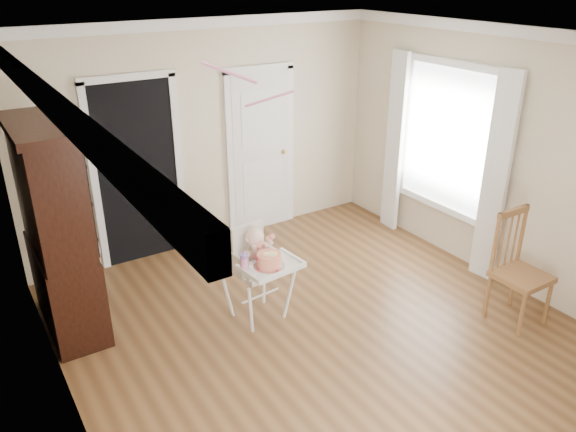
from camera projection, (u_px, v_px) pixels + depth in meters
floor at (329, 336)px, 5.32m from camera, size 5.00×5.00×0.00m
ceiling at (339, 41)px, 4.22m from camera, size 5.00×5.00×0.00m
wall_back at (208, 136)px, 6.70m from camera, size 4.50×0.00×4.50m
wall_left at (57, 278)px, 3.67m from camera, size 0.00×5.00×5.00m
wall_right at (506, 161)px, 5.87m from camera, size 0.00×5.00×5.00m
crown_molding at (339, 49)px, 4.24m from camera, size 4.50×5.00×0.12m
doorway at (138, 169)px, 6.34m from camera, size 1.06×0.05×2.22m
closet_door at (261, 153)px, 7.15m from camera, size 0.96×0.09×2.13m
window_right at (443, 148)px, 6.48m from camera, size 0.13×1.84×2.30m
high_chair at (257, 264)px, 5.38m from camera, size 0.62×0.74×0.98m
baby at (256, 250)px, 5.34m from camera, size 0.29×0.22×0.43m
cake at (269, 260)px, 5.14m from camera, size 0.29×0.29×0.14m
sippy_cup at (244, 261)px, 5.09m from camera, size 0.08×0.08×0.20m
china_cabinet at (58, 231)px, 5.09m from camera, size 0.53×1.20×2.03m
dining_chair at (519, 272)px, 5.39m from camera, size 0.46×0.46×1.13m
streamer at (229, 73)px, 4.43m from camera, size 0.31×0.41×0.15m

